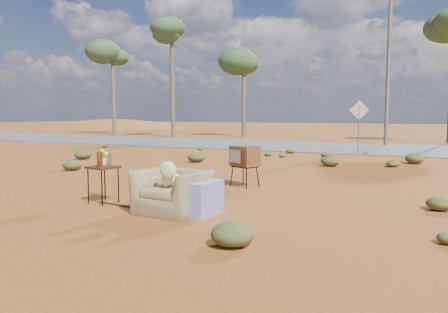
% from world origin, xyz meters
% --- Properties ---
extents(ground, '(140.00, 140.00, 0.00)m').
position_xyz_m(ground, '(0.00, 0.00, 0.00)').
color(ground, brown).
rests_on(ground, ground).
extents(highway, '(140.00, 7.00, 0.04)m').
position_xyz_m(highway, '(0.00, 15.00, 0.02)').
color(highway, '#565659').
rests_on(highway, ground).
extents(dirt_mound, '(26.00, 18.00, 2.00)m').
position_xyz_m(dirt_mound, '(-30.00, 34.00, 0.00)').
color(dirt_mound, '#985624').
rests_on(dirt_mound, ground).
extents(armchair, '(1.34, 0.83, 0.96)m').
position_xyz_m(armchair, '(0.56, -0.36, 0.45)').
color(armchair, olive).
rests_on(armchair, ground).
extents(tv_unit, '(0.70, 0.64, 0.93)m').
position_xyz_m(tv_unit, '(0.51, 2.55, 0.69)').
color(tv_unit, black).
rests_on(tv_unit, ground).
extents(side_table, '(0.55, 0.55, 0.97)m').
position_xyz_m(side_table, '(-1.15, -0.23, 0.71)').
color(side_table, '#342013').
rests_on(side_table, ground).
extents(rusty_bar, '(1.31, 0.21, 0.04)m').
position_xyz_m(rusty_bar, '(-0.58, -0.36, 0.02)').
color(rusty_bar, '#4A2213').
rests_on(rusty_bar, ground).
extents(road_sign, '(0.78, 0.06, 2.19)m').
position_xyz_m(road_sign, '(1.50, 12.00, 1.50)').
color(road_sign, brown).
rests_on(road_sign, ground).
extents(eucalyptus_far_left, '(3.20, 3.20, 7.10)m').
position_xyz_m(eucalyptus_far_left, '(-18.00, 20.00, 5.94)').
color(eucalyptus_far_left, brown).
rests_on(eucalyptus_far_left, ground).
extents(eucalyptus_left, '(3.20, 3.20, 8.10)m').
position_xyz_m(eucalyptus_left, '(-12.00, 19.00, 6.92)').
color(eucalyptus_left, brown).
rests_on(eucalyptus_left, ground).
extents(eucalyptus_near_left, '(3.20, 3.20, 6.60)m').
position_xyz_m(eucalyptus_near_left, '(-8.00, 22.00, 5.45)').
color(eucalyptus_near_left, brown).
rests_on(eucalyptus_near_left, ground).
extents(utility_pole_center, '(1.40, 0.20, 8.00)m').
position_xyz_m(utility_pole_center, '(2.00, 17.50, 4.15)').
color(utility_pole_center, brown).
rests_on(utility_pole_center, ground).
extents(scrub_patch, '(17.49, 8.07, 0.33)m').
position_xyz_m(scrub_patch, '(-0.82, 4.41, 0.14)').
color(scrub_patch, '#484F22').
rests_on(scrub_patch, ground).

